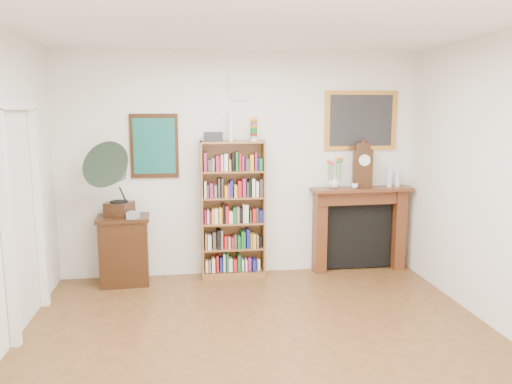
{
  "coord_description": "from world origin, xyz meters",
  "views": [
    {
      "loc": [
        -0.63,
        -3.71,
        2.1
      ],
      "look_at": [
        0.08,
        1.6,
        1.2
      ],
      "focal_mm": 35.0,
      "sensor_mm": 36.0,
      "label": 1
    }
  ],
  "objects_px": {
    "cd_stack": "(133,215)",
    "flower_vase": "(334,182)",
    "fireplace": "(359,222)",
    "mantel_clock": "(362,166)",
    "bookshelf": "(233,202)",
    "teacup": "(355,186)",
    "bottle_left": "(389,178)",
    "side_cabinet": "(124,250)",
    "bottle_right": "(397,179)",
    "gramophone": "(116,175)"
  },
  "relations": [
    {
      "from": "cd_stack",
      "to": "flower_vase",
      "type": "bearing_deg",
      "value": 5.48
    },
    {
      "from": "fireplace",
      "to": "mantel_clock",
      "type": "bearing_deg",
      "value": -79.04
    },
    {
      "from": "bookshelf",
      "to": "teacup",
      "type": "xyz_separation_m",
      "value": [
        1.54,
        -0.04,
        0.18
      ]
    },
    {
      "from": "flower_vase",
      "to": "bottle_left",
      "type": "xyz_separation_m",
      "value": [
        0.73,
        0.0,
        0.04
      ]
    },
    {
      "from": "bookshelf",
      "to": "fireplace",
      "type": "relative_size",
      "value": 1.5
    },
    {
      "from": "side_cabinet",
      "to": "bottle_right",
      "type": "height_order",
      "value": "bottle_right"
    },
    {
      "from": "mantel_clock",
      "to": "bottle_right",
      "type": "distance_m",
      "value": 0.51
    },
    {
      "from": "cd_stack",
      "to": "flower_vase",
      "type": "xyz_separation_m",
      "value": [
        2.49,
        0.24,
        0.31
      ]
    },
    {
      "from": "side_cabinet",
      "to": "fireplace",
      "type": "bearing_deg",
      "value": -0.86
    },
    {
      "from": "bottle_left",
      "to": "teacup",
      "type": "bearing_deg",
      "value": -172.14
    },
    {
      "from": "bottle_left",
      "to": "bottle_right",
      "type": "xyz_separation_m",
      "value": [
        0.11,
        0.01,
        -0.02
      ]
    },
    {
      "from": "teacup",
      "to": "bottle_left",
      "type": "bearing_deg",
      "value": 7.86
    },
    {
      "from": "mantel_clock",
      "to": "bottle_left",
      "type": "distance_m",
      "value": 0.4
    },
    {
      "from": "mantel_clock",
      "to": "side_cabinet",
      "type": "bearing_deg",
      "value": -164.41
    },
    {
      "from": "bookshelf",
      "to": "gramophone",
      "type": "distance_m",
      "value": 1.43
    },
    {
      "from": "cd_stack",
      "to": "gramophone",
      "type": "bearing_deg",
      "value": 176.65
    },
    {
      "from": "teacup",
      "to": "fireplace",
      "type": "bearing_deg",
      "value": 42.58
    },
    {
      "from": "flower_vase",
      "to": "bottle_right",
      "type": "xyz_separation_m",
      "value": [
        0.84,
        0.01,
        0.02
      ]
    },
    {
      "from": "side_cabinet",
      "to": "bottle_left",
      "type": "height_order",
      "value": "bottle_left"
    },
    {
      "from": "bookshelf",
      "to": "cd_stack",
      "type": "relative_size",
      "value": 16.41
    },
    {
      "from": "cd_stack",
      "to": "bottle_left",
      "type": "height_order",
      "value": "bottle_left"
    },
    {
      "from": "gramophone",
      "to": "flower_vase",
      "type": "xyz_separation_m",
      "value": [
        2.66,
        0.23,
        -0.16
      ]
    },
    {
      "from": "bottle_right",
      "to": "flower_vase",
      "type": "bearing_deg",
      "value": -179.51
    },
    {
      "from": "side_cabinet",
      "to": "bottle_right",
      "type": "relative_size",
      "value": 4.16
    },
    {
      "from": "bookshelf",
      "to": "flower_vase",
      "type": "xyz_separation_m",
      "value": [
        1.3,
        0.03,
        0.23
      ]
    },
    {
      "from": "fireplace",
      "to": "bottle_left",
      "type": "bearing_deg",
      "value": -7.96
    },
    {
      "from": "cd_stack",
      "to": "bottle_right",
      "type": "distance_m",
      "value": 3.35
    },
    {
      "from": "bookshelf",
      "to": "gramophone",
      "type": "height_order",
      "value": "bookshelf"
    },
    {
      "from": "bottle_left",
      "to": "gramophone",
      "type": "bearing_deg",
      "value": -176.13
    },
    {
      "from": "mantel_clock",
      "to": "teacup",
      "type": "relative_size",
      "value": 6.65
    },
    {
      "from": "bookshelf",
      "to": "bottle_right",
      "type": "relative_size",
      "value": 9.85
    },
    {
      "from": "side_cabinet",
      "to": "bottle_left",
      "type": "xyz_separation_m",
      "value": [
        3.35,
        0.11,
        0.81
      ]
    },
    {
      "from": "gramophone",
      "to": "teacup",
      "type": "distance_m",
      "value": 2.92
    },
    {
      "from": "side_cabinet",
      "to": "teacup",
      "type": "height_order",
      "value": "teacup"
    },
    {
      "from": "bookshelf",
      "to": "gramophone",
      "type": "bearing_deg",
      "value": -171.46
    },
    {
      "from": "flower_vase",
      "to": "bottle_left",
      "type": "bearing_deg",
      "value": 0.08
    },
    {
      "from": "mantel_clock",
      "to": "bookshelf",
      "type": "bearing_deg",
      "value": -165.47
    },
    {
      "from": "bookshelf",
      "to": "side_cabinet",
      "type": "bearing_deg",
      "value": -176.41
    },
    {
      "from": "cd_stack",
      "to": "mantel_clock",
      "type": "distance_m",
      "value": 2.91
    },
    {
      "from": "fireplace",
      "to": "mantel_clock",
      "type": "relative_size",
      "value": 2.32
    },
    {
      "from": "side_cabinet",
      "to": "fireplace",
      "type": "xyz_separation_m",
      "value": [
        2.98,
        0.14,
        0.23
      ]
    },
    {
      "from": "cd_stack",
      "to": "bookshelf",
      "type": "bearing_deg",
      "value": 10.13
    },
    {
      "from": "bookshelf",
      "to": "side_cabinet",
      "type": "xyz_separation_m",
      "value": [
        -1.32,
        -0.08,
        -0.54
      ]
    },
    {
      "from": "cd_stack",
      "to": "mantel_clock",
      "type": "relative_size",
      "value": 0.21
    },
    {
      "from": "side_cabinet",
      "to": "bottle_left",
      "type": "relative_size",
      "value": 3.47
    },
    {
      "from": "bookshelf",
      "to": "fireplace",
      "type": "bearing_deg",
      "value": 2.31
    },
    {
      "from": "side_cabinet",
      "to": "teacup",
      "type": "bearing_deg",
      "value": -2.81
    },
    {
      "from": "bookshelf",
      "to": "mantel_clock",
      "type": "height_order",
      "value": "bookshelf"
    },
    {
      "from": "flower_vase",
      "to": "bottle_right",
      "type": "height_order",
      "value": "bottle_right"
    },
    {
      "from": "bookshelf",
      "to": "bottle_right",
      "type": "height_order",
      "value": "bookshelf"
    }
  ]
}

